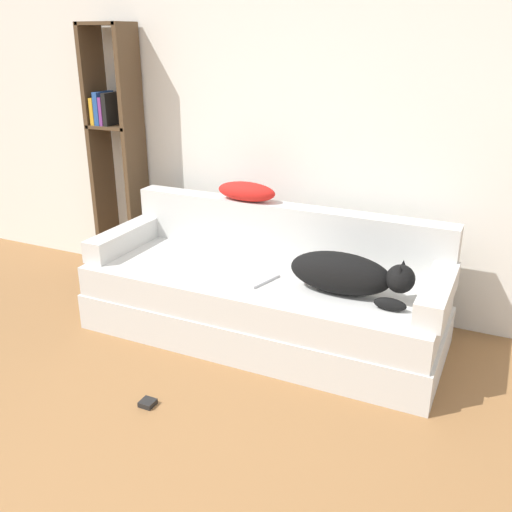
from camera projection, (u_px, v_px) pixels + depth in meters
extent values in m
cube|color=silver|center=(278.00, 111.00, 3.90)|extent=(7.33, 0.06, 2.70)
cube|color=silver|center=(263.00, 318.00, 3.70)|extent=(2.28, 0.88, 0.24)
cube|color=silver|center=(262.00, 288.00, 3.62)|extent=(2.24, 0.84, 0.20)
cube|color=silver|center=(285.00, 230.00, 3.83)|extent=(2.24, 0.15, 0.35)
cube|color=silver|center=(124.00, 238.00, 3.98)|extent=(0.15, 0.69, 0.15)
cube|color=silver|center=(438.00, 294.00, 3.13)|extent=(0.15, 0.69, 0.15)
ellipsoid|color=black|center=(340.00, 273.00, 3.27)|extent=(0.60, 0.23, 0.25)
sphere|color=black|center=(400.00, 279.00, 3.12)|extent=(0.16, 0.16, 0.16)
cone|color=black|center=(400.00, 272.00, 3.07)|extent=(0.06, 0.06, 0.07)
cone|color=black|center=(403.00, 266.00, 3.14)|extent=(0.06, 0.06, 0.07)
ellipsoid|color=black|center=(390.00, 304.00, 3.09)|extent=(0.18, 0.06, 0.07)
cube|color=silver|center=(249.00, 276.00, 3.53)|extent=(0.35, 0.31, 0.02)
ellipsoid|color=red|center=(246.00, 191.00, 3.84)|extent=(0.42, 0.17, 0.13)
cube|color=#4C3823|center=(100.00, 155.00, 4.45)|extent=(0.04, 0.26, 1.92)
cube|color=#4C3823|center=(135.00, 158.00, 4.32)|extent=(0.04, 0.26, 1.92)
cube|color=#4C3823|center=(106.00, 23.00, 4.04)|extent=(0.35, 0.26, 0.02)
cube|color=#4C3823|center=(115.00, 126.00, 4.30)|extent=(0.35, 0.26, 0.02)
cube|color=gold|center=(100.00, 110.00, 4.29)|extent=(0.03, 0.20, 0.20)
cube|color=#234C93|center=(104.00, 108.00, 4.27)|extent=(0.04, 0.20, 0.24)
cube|color=#753384|center=(108.00, 111.00, 4.26)|extent=(0.03, 0.20, 0.21)
cube|color=black|center=(112.00, 109.00, 4.24)|extent=(0.04, 0.20, 0.24)
cube|color=black|center=(148.00, 403.00, 3.02)|extent=(0.08, 0.08, 0.03)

